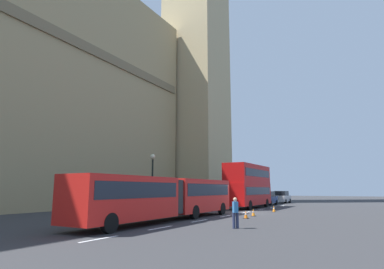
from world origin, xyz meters
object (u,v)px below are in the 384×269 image
Objects in this scene: sedan_lead at (267,198)px; traffic_cone_middle at (253,213)px; double_decker_bus at (248,184)px; pedestrian_near_cones at (235,212)px; articulated_bus at (167,195)px; sedan_trailing at (282,197)px; traffic_cone_east at (274,209)px; street_lamp at (152,179)px; traffic_cone_west at (246,215)px.

sedan_lead reaches higher than traffic_cone_middle.
double_decker_bus is 19.40m from pedestrian_near_cones.
double_decker_bus is 5.56× the size of pedestrian_near_cones.
sedan_lead is (24.75, 0.22, -0.83)m from articulated_bus.
sedan_trailing is at bearing 0.09° from articulated_bus.
traffic_cone_middle is at bearing -30.95° from articulated_bus.
sedan_trailing is 7.59× the size of traffic_cone_east.
traffic_cone_middle is 9.20m from street_lamp.
sedan_lead is 13.35m from traffic_cone_east.
pedestrian_near_cones is (-26.43, -6.00, -0.00)m from sedan_lead.
articulated_bus is 12.90m from traffic_cone_east.
traffic_cone_middle is (6.61, -3.97, -1.46)m from articulated_bus.
traffic_cone_west is (-20.43, -4.40, -0.63)m from sedan_lead.
street_lamp is at bearing 132.18° from traffic_cone_east.
sedan_trailing is at bearing 8.92° from traffic_cone_middle.
pedestrian_near_cones is (-13.83, -1.66, 0.63)m from traffic_cone_east.
traffic_cone_middle is (-25.60, -4.02, -0.63)m from sedan_trailing.
traffic_cone_west is at bearing -171.38° from sedan_trailing.
pedestrian_near_cones is at bearing -162.59° from double_decker_bus.
sedan_lead is at bearing 13.00° from traffic_cone_middle.
sedan_lead is 20.98m from street_lamp.
pedestrian_near_cones is (-6.00, -1.60, 0.63)m from traffic_cone_west.
double_decker_bus is 16.21× the size of traffic_cone_west.
street_lamp is (-20.43, 4.29, 2.14)m from sedan_lead.
traffic_cone_east is (5.53, -0.16, 0.00)m from traffic_cone_middle.
sedan_trailing is 34.39m from pedestrian_near_cones.
articulated_bus is 6.08m from pedestrian_near_cones.
traffic_cone_middle is at bearing 5.26° from traffic_cone_west.
traffic_cone_west is at bearing -90.03° from street_lamp.
double_decker_bus is 6.64m from traffic_cone_east.
street_lamp is (4.32, 4.51, 1.31)m from articulated_bus.
pedestrian_near_cones reaches higher than traffic_cone_east.
sedan_trailing reaches higher than traffic_cone_east.
sedan_trailing is 20.51m from traffic_cone_east.
sedan_trailing is 7.59× the size of traffic_cone_west.
traffic_cone_east is at bearing -18.76° from articulated_bus.
traffic_cone_east is (12.14, -4.12, -1.46)m from articulated_bus.
sedan_trailing is at bearing 9.76° from pedestrian_near_cones.
sedan_lead is at bearing 0.51° from articulated_bus.
double_decker_bus is 2.14× the size of sedan_lead.
street_lamp reaches higher than sedan_trailing.
traffic_cone_west is at bearing -44.07° from articulated_bus.
sedan_trailing is 25.92m from traffic_cone_middle.
double_decker_bus reaches higher than traffic_cone_east.
traffic_cone_middle is 8.52m from pedestrian_near_cones.
traffic_cone_west is (-12.43, -4.18, -2.43)m from double_decker_bus.
pedestrian_near_cones is at bearing -106.26° from articulated_bus.
street_lamp reaches higher than traffic_cone_west.
articulated_bus is 28.05× the size of traffic_cone_east.
traffic_cone_east is at bearing -160.98° from sedan_lead.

